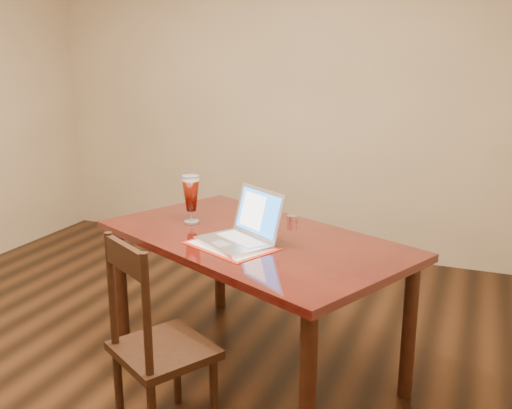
% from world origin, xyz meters
% --- Properties ---
extents(ground, '(5.00, 5.00, 0.00)m').
position_xyz_m(ground, '(0.00, 0.00, 0.00)').
color(ground, black).
rests_on(ground, ground).
extents(room_shell, '(4.51, 5.01, 2.71)m').
position_xyz_m(room_shell, '(0.00, 0.00, 1.76)').
color(room_shell, tan).
rests_on(room_shell, ground).
extents(dining_table, '(1.85, 1.51, 1.03)m').
position_xyz_m(dining_table, '(0.47, 0.48, 0.68)').
color(dining_table, '#4A1009').
rests_on(dining_table, ground).
extents(dining_chair, '(0.54, 0.53, 0.95)m').
position_xyz_m(dining_chair, '(0.31, -0.22, 0.44)').
color(dining_chair, black).
rests_on(dining_chair, ground).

